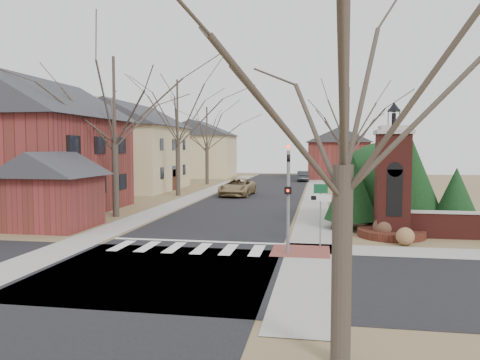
% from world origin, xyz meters
% --- Properties ---
extents(ground, '(120.00, 120.00, 0.00)m').
position_xyz_m(ground, '(0.00, 0.00, 0.00)').
color(ground, brown).
rests_on(ground, ground).
extents(main_street, '(8.00, 70.00, 0.01)m').
position_xyz_m(main_street, '(0.00, 22.00, 0.01)').
color(main_street, black).
rests_on(main_street, ground).
extents(cross_street, '(120.00, 8.00, 0.01)m').
position_xyz_m(cross_street, '(0.00, -3.00, 0.01)').
color(cross_street, black).
rests_on(cross_street, ground).
extents(crosswalk_zone, '(8.00, 2.20, 0.02)m').
position_xyz_m(crosswalk_zone, '(0.00, 0.80, 0.01)').
color(crosswalk_zone, silver).
rests_on(crosswalk_zone, ground).
extents(stop_bar, '(8.00, 0.35, 0.02)m').
position_xyz_m(stop_bar, '(0.00, 2.30, 0.01)').
color(stop_bar, silver).
rests_on(stop_bar, ground).
extents(sidewalk_right_main, '(2.00, 60.00, 0.02)m').
position_xyz_m(sidewalk_right_main, '(5.20, 22.00, 0.01)').
color(sidewalk_right_main, gray).
rests_on(sidewalk_right_main, ground).
extents(sidewalk_left, '(2.00, 60.00, 0.02)m').
position_xyz_m(sidewalk_left, '(-5.20, 22.00, 0.01)').
color(sidewalk_left, gray).
rests_on(sidewalk_left, ground).
extents(curb_apron, '(2.40, 2.40, 0.02)m').
position_xyz_m(curb_apron, '(4.80, 1.00, 0.01)').
color(curb_apron, brown).
rests_on(curb_apron, ground).
extents(traffic_signal_pole, '(0.28, 0.41, 4.50)m').
position_xyz_m(traffic_signal_pole, '(4.30, 0.57, 2.59)').
color(traffic_signal_pole, slate).
rests_on(traffic_signal_pole, ground).
extents(sign_post, '(0.90, 0.07, 2.75)m').
position_xyz_m(sign_post, '(5.59, 1.99, 1.95)').
color(sign_post, slate).
rests_on(sign_post, ground).
extents(brick_gate_monument, '(3.20, 3.20, 6.47)m').
position_xyz_m(brick_gate_monument, '(9.00, 4.99, 2.17)').
color(brick_gate_monument, '#521E18').
rests_on(brick_gate_monument, ground).
extents(house_brick_left, '(9.80, 11.80, 9.42)m').
position_xyz_m(house_brick_left, '(-13.01, 9.99, 4.66)').
color(house_brick_left, maroon).
rests_on(house_brick_left, ground).
extents(house_stucco_left, '(9.80, 12.80, 9.28)m').
position_xyz_m(house_stucco_left, '(-13.50, 27.00, 4.59)').
color(house_stucco_left, beige).
rests_on(house_stucco_left, ground).
extents(garage_left, '(4.80, 4.80, 4.29)m').
position_xyz_m(garage_left, '(-8.52, 4.49, 2.24)').
color(garage_left, maroon).
rests_on(garage_left, ground).
extents(house_distant_left, '(10.80, 8.80, 8.53)m').
position_xyz_m(house_distant_left, '(-12.01, 48.00, 4.25)').
color(house_distant_left, beige).
rests_on(house_distant_left, ground).
extents(house_distant_right, '(8.80, 8.80, 7.30)m').
position_xyz_m(house_distant_right, '(7.99, 47.99, 3.65)').
color(house_distant_right, maroon).
rests_on(house_distant_right, ground).
extents(evergreen_near, '(2.80, 2.80, 4.10)m').
position_xyz_m(evergreen_near, '(7.20, 7.00, 2.30)').
color(evergreen_near, '#473D33').
rests_on(evergreen_near, ground).
extents(evergreen_mid, '(3.40, 3.40, 4.70)m').
position_xyz_m(evergreen_mid, '(10.50, 8.20, 2.60)').
color(evergreen_mid, '#473D33').
rests_on(evergreen_mid, ground).
extents(evergreen_far, '(2.40, 2.40, 3.30)m').
position_xyz_m(evergreen_far, '(12.50, 7.20, 1.90)').
color(evergreen_far, '#473D33').
rests_on(evergreen_far, ground).
extents(evergreen_mass, '(4.80, 4.80, 4.80)m').
position_xyz_m(evergreen_mass, '(9.00, 9.50, 2.40)').
color(evergreen_mass, black).
rests_on(evergreen_mass, ground).
extents(bare_tree_0, '(8.05, 8.05, 11.15)m').
position_xyz_m(bare_tree_0, '(-7.00, 9.00, 7.70)').
color(bare_tree_0, '#473D33').
rests_on(bare_tree_0, ground).
extents(bare_tree_1, '(8.40, 8.40, 11.64)m').
position_xyz_m(bare_tree_1, '(-7.00, 22.00, 8.03)').
color(bare_tree_1, '#473D33').
rests_on(bare_tree_1, ground).
extents(bare_tree_2, '(7.35, 7.35, 10.19)m').
position_xyz_m(bare_tree_2, '(-7.50, 35.00, 7.03)').
color(bare_tree_2, '#473D33').
rests_on(bare_tree_2, ground).
extents(bare_tree_3, '(7.00, 7.00, 9.70)m').
position_xyz_m(bare_tree_3, '(7.50, 16.00, 6.69)').
color(bare_tree_3, '#473D33').
rests_on(bare_tree_3, ground).
extents(bare_tree_4, '(6.65, 6.65, 9.21)m').
position_xyz_m(bare_tree_4, '(6.00, -9.00, 6.35)').
color(bare_tree_4, '#473D33').
rests_on(bare_tree_4, ground).
extents(pickup_truck, '(2.82, 5.68, 1.55)m').
position_xyz_m(pickup_truck, '(-1.71, 22.73, 0.77)').
color(pickup_truck, '#957D51').
rests_on(pickup_truck, ground).
extents(distant_car, '(1.70, 4.10, 1.32)m').
position_xyz_m(distant_car, '(3.40, 41.89, 0.66)').
color(distant_car, '#2E3035').
rests_on(distant_car, ground).
extents(dry_shrub_left, '(0.99, 0.99, 0.99)m').
position_xyz_m(dry_shrub_left, '(8.56, 4.60, 0.49)').
color(dry_shrub_left, '#523525').
rests_on(dry_shrub_left, ground).
extents(dry_shrub_right, '(0.80, 0.80, 0.80)m').
position_xyz_m(dry_shrub_right, '(9.30, 3.00, 0.40)').
color(dry_shrub_right, brown).
rests_on(dry_shrub_right, ground).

